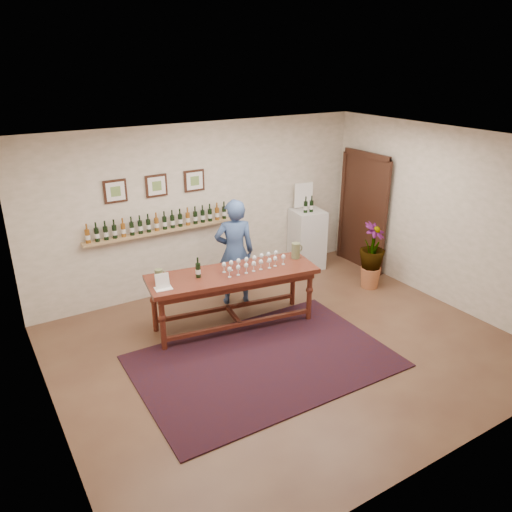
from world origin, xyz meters
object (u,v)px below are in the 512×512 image
tasting_table (233,280)px  potted_plant (372,256)px  person (235,252)px  display_pedestal (307,239)px

tasting_table → potted_plant: size_ratio=2.54×
potted_plant → person: bearing=161.9°
tasting_table → display_pedestal: bearing=37.6°
display_pedestal → person: size_ratio=0.64×
tasting_table → display_pedestal: size_ratio=2.28×
display_pedestal → potted_plant: (0.39, -1.32, 0.03)m
tasting_table → display_pedestal: display_pedestal is taller
tasting_table → person: (0.40, 0.66, 0.13)m
display_pedestal → person: (-1.88, -0.58, 0.31)m
tasting_table → potted_plant: (2.67, -0.08, -0.15)m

